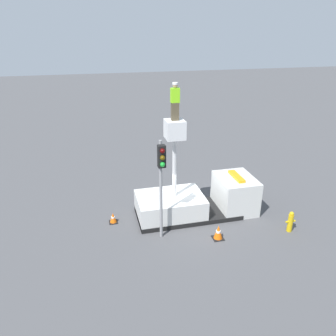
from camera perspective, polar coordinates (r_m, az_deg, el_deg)
name	(u,v)px	position (r m, az deg, el deg)	size (l,w,h in m)	color
ground_plane	(187,215)	(17.91, 3.39, -8.09)	(120.00, 120.00, 0.00)	#4C4C4F
bucket_truck	(198,200)	(17.64, 5.24, -5.53)	(6.38, 2.45, 5.29)	black
worker	(175,102)	(15.40, 1.23, 11.49)	(0.40, 0.26, 1.75)	brown
traffic_light_pole	(161,172)	(14.36, -1.16, -0.73)	(0.34, 0.57, 4.89)	gray
fire_hydrant	(290,222)	(17.36, 20.54, -8.74)	(0.50, 0.26, 1.10)	gold
traffic_cone_rear	(113,218)	(17.32, -9.54, -8.57)	(0.43, 0.43, 0.56)	black
traffic_cone_curbside	(218,232)	(16.06, 8.75, -11.02)	(0.52, 0.52, 0.72)	black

